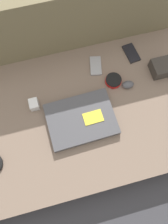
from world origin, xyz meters
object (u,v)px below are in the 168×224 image
at_px(phone_silver, 96,66).
at_px(camera_pouch, 163,67).
at_px(speaker_puck, 113,80).
at_px(charger_brick, 34,104).
at_px(laptop, 81,119).
at_px(computer_mouse, 128,85).
at_px(phone_black, 131,53).

height_order(phone_silver, camera_pouch, camera_pouch).
distance_m(speaker_puck, camera_pouch, 0.26).
relative_size(speaker_puck, charger_brick, 1.57).
bearing_deg(laptop, speaker_puck, 35.28).
bearing_deg(speaker_puck, laptop, -143.13).
distance_m(laptop, computer_mouse, 0.29).
relative_size(computer_mouse, speaker_puck, 0.74).
height_order(laptop, speaker_puck, laptop).
bearing_deg(phone_silver, laptop, -106.74).
xyz_separation_m(laptop, camera_pouch, (0.47, 0.15, 0.01)).
relative_size(laptop, camera_pouch, 2.77).
height_order(laptop, phone_silver, laptop).
bearing_deg(camera_pouch, phone_silver, 161.23).
xyz_separation_m(phone_silver, camera_pouch, (0.32, -0.11, 0.03)).
relative_size(speaker_puck, camera_pouch, 0.71).
distance_m(computer_mouse, speaker_puck, 0.07).
relative_size(computer_mouse, camera_pouch, 0.52).
distance_m(laptop, charger_brick, 0.24).
distance_m(phone_black, camera_pouch, 0.18).
height_order(phone_black, camera_pouch, camera_pouch).
distance_m(speaker_puck, charger_brick, 0.41).
bearing_deg(phone_black, speaker_puck, -143.64).
bearing_deg(camera_pouch, speaker_puck, 179.55).
bearing_deg(camera_pouch, computer_mouse, -168.56).
relative_size(laptop, computer_mouse, 5.27).
bearing_deg(computer_mouse, speaker_puck, 149.54).
bearing_deg(speaker_puck, phone_black, 43.28).
distance_m(laptop, camera_pouch, 0.49).
relative_size(speaker_puck, phone_black, 0.70).
height_order(camera_pouch, charger_brick, camera_pouch).
height_order(laptop, computer_mouse, laptop).
bearing_deg(laptop, camera_pouch, 16.70).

